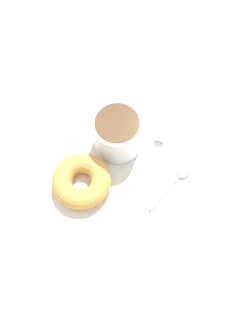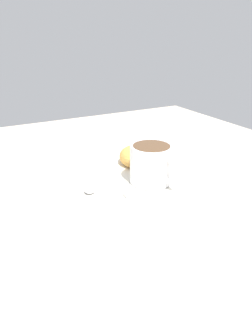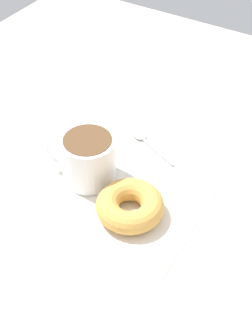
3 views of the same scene
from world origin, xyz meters
The scene contains 6 objects.
ground_plane centered at (0.00, 0.00, -1.00)cm, with size 120.00×120.00×2.00cm, color beige.
napkin centered at (1.99, 0.66, 0.15)cm, with size 31.11×31.11×0.30cm, color white.
coffee_cup centered at (5.53, -4.99, 4.83)cm, with size 9.54×12.77×8.76cm.
donut centered at (9.23, 5.83, 2.24)cm, with size 11.34×11.34×3.88cm, color gold.
spoon centered at (-8.30, -1.52, 0.70)cm, with size 6.19×11.97×0.90cm.
sugar_cube centered at (-2.39, -8.58, 1.24)cm, with size 1.87×1.87×1.87cm, color white.
Camera 3 is at (53.15, 31.79, 59.91)cm, focal length 50.00 mm.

